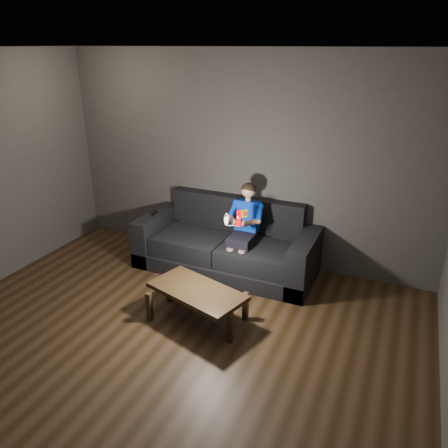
% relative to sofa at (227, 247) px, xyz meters
% --- Properties ---
extents(floor, '(5.00, 5.00, 0.00)m').
position_rel_sofa_xyz_m(floor, '(0.04, -2.09, -0.29)').
color(floor, black).
rests_on(floor, ground).
extents(back_wall, '(5.00, 0.04, 2.70)m').
position_rel_sofa_xyz_m(back_wall, '(0.04, 0.41, 1.06)').
color(back_wall, '#393532').
rests_on(back_wall, ground).
extents(ceiling, '(5.00, 5.00, 0.02)m').
position_rel_sofa_xyz_m(ceiling, '(0.04, -2.09, 2.41)').
color(ceiling, white).
rests_on(ceiling, back_wall).
extents(sofa, '(2.29, 0.99, 0.88)m').
position_rel_sofa_xyz_m(sofa, '(0.00, 0.00, 0.00)').
color(sofa, black).
rests_on(sofa, floor).
extents(child, '(0.42, 0.52, 1.04)m').
position_rel_sofa_xyz_m(child, '(0.26, -0.07, 0.43)').
color(child, black).
rests_on(child, sofa).
extents(wii_remote_red, '(0.06, 0.08, 0.19)m').
position_rel_sofa_xyz_m(wii_remote_red, '(0.34, -0.47, 0.63)').
color(wii_remote_red, '#D90000').
rests_on(wii_remote_red, child).
extents(nunchuk_white, '(0.08, 0.10, 0.15)m').
position_rel_sofa_xyz_m(nunchuk_white, '(0.19, -0.47, 0.59)').
color(nunchuk_white, silver).
rests_on(nunchuk_white, child).
extents(wii_remote_black, '(0.06, 0.15, 0.03)m').
position_rel_sofa_xyz_m(wii_remote_black, '(-1.03, -0.08, 0.35)').
color(wii_remote_black, black).
rests_on(wii_remote_black, sofa).
extents(coffee_table, '(1.12, 0.78, 0.37)m').
position_rel_sofa_xyz_m(coffee_table, '(0.18, -1.22, 0.03)').
color(coffee_table, black).
rests_on(coffee_table, floor).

